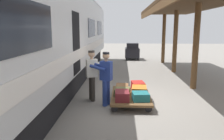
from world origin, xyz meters
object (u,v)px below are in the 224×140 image
suitcase_orange_carryall (139,91)px  porter_by_door (92,74)px  luggage_cart (131,96)px  suitcase_maroon_trunk (122,96)px  porter_in_overalls (106,77)px  baggage_tug (132,52)px  suitcase_brown_leather (122,87)px  suitcase_red_plastic (138,86)px  train_car (31,40)px  suitcase_olive_duffel (122,91)px  suitcase_teal_softside (141,96)px

suitcase_orange_carryall → porter_by_door: (1.56, -0.21, 0.51)m
luggage_cart → suitcase_orange_carryall: (-0.28, 0.00, 0.18)m
suitcase_maroon_trunk → luggage_cart: bearing=-115.2°
suitcase_orange_carryall → porter_in_overalls: porter_in_overalls is taller
porter_by_door → baggage_tug: (-1.78, -10.42, -0.30)m
suitcase_brown_leather → porter_in_overalls: porter_in_overalls is taller
luggage_cart → suitcase_orange_carryall: size_ratio=3.50×
suitcase_red_plastic → porter_by_door: 1.69m
suitcase_maroon_trunk → suitcase_brown_leather: size_ratio=1.14×
suitcase_maroon_trunk → suitcase_orange_carryall: 0.81m
suitcase_maroon_trunk → baggage_tug: bearing=-93.9°
baggage_tug → porter_by_door: bearing=80.3°
suitcase_brown_leather → train_car: bearing=8.4°
suitcase_maroon_trunk → baggage_tug: (-0.77, -11.22, 0.21)m
suitcase_maroon_trunk → suitcase_brown_leather: suitcase_maroon_trunk is taller
train_car → suitcase_olive_duffel: train_car is taller
suitcase_orange_carryall → suitcase_olive_duffel: bearing=0.0°
train_car → suitcase_orange_carryall: (-3.56, 0.15, -1.65)m
luggage_cart → baggage_tug: size_ratio=1.25×
suitcase_olive_duffel → porter_by_door: 1.16m
suitcase_red_plastic → train_car: bearing=7.1°
luggage_cart → baggage_tug: bearing=-92.6°
suitcase_olive_duffel → suitcase_orange_carryall: bearing=180.0°
suitcase_maroon_trunk → suitcase_brown_leather: (0.00, -1.18, -0.05)m
luggage_cart → suitcase_red_plastic: suitcase_red_plastic is taller
suitcase_teal_softside → baggage_tug: size_ratio=0.29×
suitcase_olive_duffel → luggage_cart: bearing=180.0°
baggage_tug → suitcase_brown_leather: bearing=85.6°
suitcase_teal_softside → train_car: bearing=-11.7°
suitcase_brown_leather → suitcase_orange_carryall: suitcase_orange_carryall is taller
suitcase_brown_leather → baggage_tug: size_ratio=0.32×
suitcase_teal_softside → porter_by_door: porter_by_door is taller
suitcase_brown_leather → porter_in_overalls: bearing=58.4°
suitcase_maroon_trunk → porter_in_overalls: bearing=-32.1°
luggage_cart → suitcase_olive_duffel: suitcase_olive_duffel is taller
porter_by_door → suitcase_teal_softside: bearing=152.9°
suitcase_teal_softside → porter_by_door: 1.83m
train_car → porter_in_overalls: bearing=170.6°
suitcase_olive_duffel → porter_in_overalls: 0.80m
suitcase_brown_leather → baggage_tug: baggage_tug is taller
suitcase_olive_duffel → porter_by_door: porter_by_door is taller
train_car → suitcase_teal_softside: bearing=168.3°
suitcase_maroon_trunk → suitcase_brown_leather: bearing=-90.0°
luggage_cart → suitcase_olive_duffel: 0.31m
suitcase_brown_leather → baggage_tug: bearing=-94.4°
luggage_cart → porter_in_overalls: (0.80, 0.26, 0.69)m
train_car → suitcase_orange_carryall: bearing=177.6°
suitcase_teal_softside → porter_by_door: size_ratio=0.29×
suitcase_orange_carryall → suitcase_red_plastic: bearing=-90.0°
suitcase_maroon_trunk → porter_in_overalls: size_ratio=0.36×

